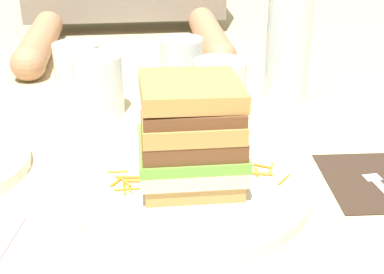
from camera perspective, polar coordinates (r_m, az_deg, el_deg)
ground_plane at (r=0.64m, az=-0.33°, el=-4.73°), size 3.00×3.00×0.00m
main_plate at (r=0.62m, az=0.30°, el=-5.26°), size 0.27×0.27×0.02m
sandwich at (r=0.59m, az=0.29°, el=0.31°), size 0.12×0.12×0.12m
carrot_shred_0 at (r=0.61m, az=-7.02°, el=-4.90°), size 0.01×0.02×0.00m
carrot_shred_1 at (r=0.60m, az=-6.85°, el=-5.26°), size 0.01×0.03×0.00m
carrot_shred_2 at (r=0.62m, az=-6.86°, el=-4.27°), size 0.03×0.01×0.00m
carrot_shred_3 at (r=0.60m, az=-7.24°, el=-5.51°), size 0.00×0.02×0.00m
carrot_shred_4 at (r=0.63m, az=-7.96°, el=-3.83°), size 0.02×0.00×0.00m
carrot_shred_5 at (r=0.60m, az=-6.83°, el=-5.57°), size 0.03×0.00×0.00m
carrot_shred_6 at (r=0.61m, az=-8.08°, el=-4.78°), size 0.01×0.02×0.00m
carrot_shred_7 at (r=0.61m, az=-6.24°, el=-4.67°), size 0.02×0.01×0.00m
carrot_shred_8 at (r=0.64m, az=8.38°, el=-3.42°), size 0.02×0.03×0.00m
carrot_shred_9 at (r=0.63m, az=7.51°, el=-3.90°), size 0.02×0.01×0.00m
carrot_shred_10 at (r=0.64m, az=7.59°, el=-3.12°), size 0.02×0.01×0.00m
carrot_shred_11 at (r=0.63m, az=6.91°, el=-3.72°), size 0.00×0.02×0.00m
carrot_shred_12 at (r=0.61m, az=6.01°, el=-4.56°), size 0.00×0.03×0.00m
carrot_shred_13 at (r=0.62m, az=9.79°, el=-4.52°), size 0.02×0.02×0.00m
napkin_dark at (r=0.68m, az=19.05°, el=-4.43°), size 0.13×0.14×0.00m
knife at (r=0.62m, az=-14.85°, el=-6.93°), size 0.03×0.20×0.00m
juice_glass at (r=0.81m, az=2.95°, el=5.00°), size 0.08×0.08×0.08m
water_bottle at (r=0.86m, az=10.42°, el=11.73°), size 0.07×0.07×0.27m
empty_tumbler_0 at (r=0.92m, az=-12.11°, el=7.31°), size 0.08×0.08×0.08m
empty_tumbler_1 at (r=0.89m, az=-1.14°, el=7.57°), size 0.07×0.07×0.09m
empty_tumbler_2 at (r=0.82m, az=-9.91°, el=5.54°), size 0.07×0.07×0.09m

